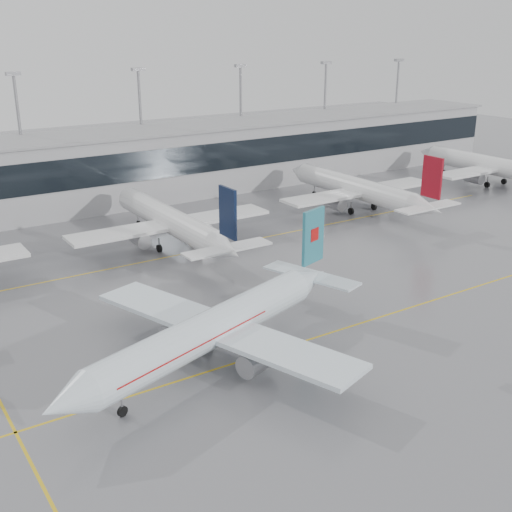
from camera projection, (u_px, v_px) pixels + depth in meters
ground at (321, 336)px, 64.74m from camera, size 320.00×320.00×0.00m
taxi_line_main at (321, 336)px, 64.74m from camera, size 120.00×0.25×0.01m
taxi_line_north at (185, 254)px, 88.38m from camera, size 120.00×0.25×0.01m
terminal at (99, 170)px, 111.59m from camera, size 180.00×15.00×12.00m
terminal_glass at (114, 169)px, 105.14m from camera, size 180.00×0.20×5.00m
terminal_roof at (96, 135)px, 109.51m from camera, size 182.00×16.00×0.40m
light_masts at (83, 124)px, 113.86m from camera, size 156.40×1.00×22.60m
air_canada_jet at (219, 326)px, 58.65m from camera, size 35.56×28.98×11.40m
parked_jet_c at (171, 221)px, 90.04m from camera, size 29.64×36.96×11.72m
parked_jet_d at (359, 189)px, 108.13m from camera, size 29.64×36.96×11.72m
parked_jet_e at (493, 166)px, 126.22m from camera, size 29.64×36.96×11.72m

